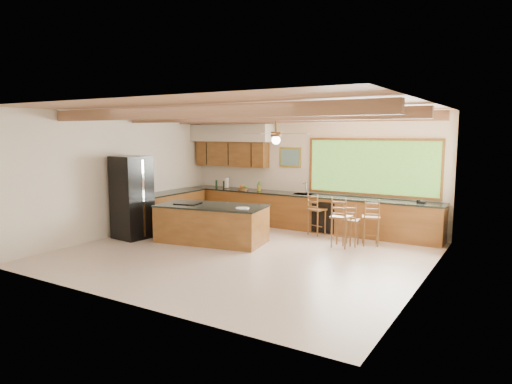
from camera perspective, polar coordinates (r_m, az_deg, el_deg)
The scene contains 9 objects.
ground at distance 9.62m, azimuth -1.65°, elevation -7.70°, with size 7.20×7.20×0.00m, color beige.
room_shell at distance 9.94m, azimuth -0.47°, elevation 5.71°, with size 7.27×6.54×3.02m.
counter_run at distance 12.05m, azimuth 1.57°, elevation -2.36°, with size 7.12×3.10×1.23m.
island at distance 10.58m, azimuth -5.58°, elevation -3.93°, with size 2.64×1.58×0.88m.
refrigerator at distance 11.24m, azimuth -15.26°, elevation -0.65°, with size 0.84×0.82×1.96m.
bar_stool_a at distance 11.29m, azimuth 7.50°, elevation -2.26°, with size 0.46×0.46×1.05m.
bar_stool_b at distance 10.33m, azimuth 11.70°, elevation -3.58°, with size 0.37×0.37×0.96m.
bar_stool_c at distance 10.15m, azimuth 10.51°, elevation -3.20°, with size 0.40×0.40×1.12m.
bar_stool_d at distance 10.46m, azimuth 14.09°, elevation -3.17°, with size 0.49×0.49×1.06m.
Camera 1 is at (5.04, -7.80, 2.51)m, focal length 32.00 mm.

